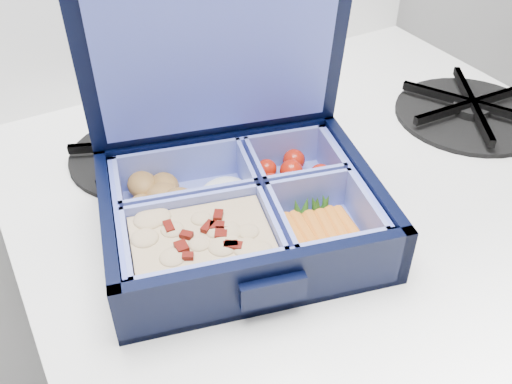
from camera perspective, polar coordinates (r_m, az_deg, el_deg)
bento_box at (r=0.50m, az=-1.48°, el=-2.05°), size 0.27×0.23×0.06m
burner_grate at (r=0.72m, az=20.75°, el=7.93°), size 0.18×0.18×0.03m
burner_grate_rear at (r=0.62m, az=-11.41°, el=4.11°), size 0.20×0.20×0.02m
fork at (r=0.64m, az=-1.27°, el=5.73°), size 0.07×0.20×0.01m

